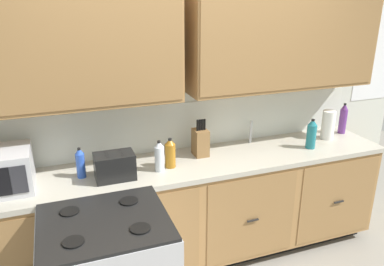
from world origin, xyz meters
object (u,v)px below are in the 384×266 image
bottle_clear (159,156)px  bottle_violet (343,119)px  paper_towel_roll (328,125)px  bottle_amber (170,153)px  toaster (115,166)px  knife_block (200,142)px  bottle_blue (80,163)px  bottle_teal (311,134)px

bottle_clear → bottle_violet: bearing=6.4°
paper_towel_roll → bottle_amber: bearing=-176.3°
paper_towel_roll → bottle_violet: bottle_violet is taller
bottle_clear → bottle_amber: bottle_clear is taller
toaster → knife_block: 0.75m
bottle_clear → bottle_violet: 1.86m
bottle_blue → toaster: bearing=-24.7°
paper_towel_roll → bottle_clear: 1.63m
toaster → bottle_teal: (1.67, 0.01, 0.03)m
bottle_clear → bottle_blue: bearing=170.9°
bottle_violet → bottle_teal: size_ratio=1.12×
toaster → bottle_amber: bottle_amber is taller
toaster → bottle_violet: (2.18, 0.22, 0.05)m
bottle_clear → knife_block: bearing=23.6°
bottle_blue → bottle_clear: bearing=-9.1°
knife_block → bottle_violet: (1.46, 0.04, 0.03)m
bottle_teal → bottle_violet: bearing=22.8°
bottle_clear → bottle_blue: size_ratio=1.05×
knife_block → paper_towel_roll: knife_block is taller
bottle_clear → bottle_amber: (0.10, 0.04, -0.00)m
paper_towel_roll → bottle_teal: same height
bottle_violet → bottle_teal: 0.56m
paper_towel_roll → bottle_violet: 0.24m
toaster → bottle_amber: size_ratio=1.21×
bottle_amber → paper_towel_roll: bearing=3.7°
bottle_violet → bottle_blue: bearing=-177.2°
toaster → paper_towel_roll: 1.96m
knife_block → bottle_blue: 0.96m
knife_block → bottle_amber: 0.33m
knife_block → bottle_blue: size_ratio=1.36×
bottle_clear → paper_towel_roll: bearing=4.8°
knife_block → paper_towel_roll: 1.23m
bottle_blue → bottle_teal: bearing=-2.9°
toaster → knife_block: knife_block is taller
bottle_violet → bottle_amber: bottle_violet is taller
bottle_violet → bottle_blue: size_ratio=1.27×
bottle_clear → bottle_violet: (1.85, 0.21, 0.02)m
knife_block → bottle_amber: bearing=-155.7°
toaster → bottle_teal: bearing=0.2°
toaster → bottle_teal: size_ratio=1.08×
bottle_amber → bottle_blue: (-0.65, 0.05, -0.00)m
paper_towel_roll → bottle_clear: (-1.62, -0.14, -0.01)m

